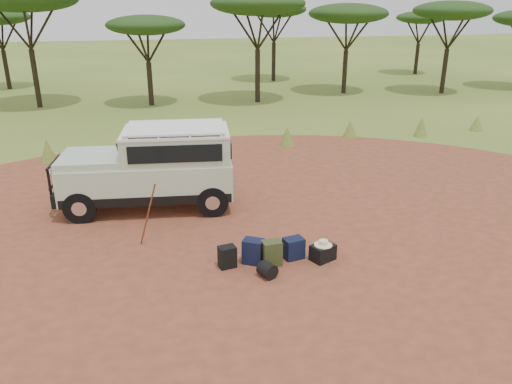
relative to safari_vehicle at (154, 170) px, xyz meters
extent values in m
plane|color=#507128|center=(2.40, -3.11, -1.11)|extent=(140.00, 140.00, 0.00)
cylinder|color=#974A31|center=(2.40, -3.11, -1.11)|extent=(23.00, 23.00, 0.01)
cone|color=#507128|center=(-3.60, 5.19, -0.69)|extent=(0.60, 0.60, 0.85)
cone|color=#507128|center=(-0.60, 6.09, -0.76)|extent=(0.60, 0.60, 0.70)
cone|color=#507128|center=(2.40, 5.69, -0.66)|extent=(0.60, 0.60, 0.90)
cone|color=#507128|center=(5.40, 5.29, -0.71)|extent=(0.60, 0.60, 0.80)
cone|color=#507128|center=(8.40, 5.99, -0.74)|extent=(0.60, 0.60, 0.75)
cone|color=#507128|center=(11.40, 5.39, -0.69)|extent=(0.60, 0.60, 0.85)
cone|color=#507128|center=(14.40, 5.79, -0.76)|extent=(0.60, 0.60, 0.70)
cylinder|color=black|center=(-5.60, 15.89, 0.42)|extent=(0.28, 0.28, 3.06)
cylinder|color=black|center=(0.40, 15.09, 0.06)|extent=(0.28, 0.28, 2.34)
ellipsoid|color=#1C3D16|center=(0.40, 15.09, 3.15)|extent=(4.20, 4.20, 1.05)
cylinder|color=black|center=(6.40, 14.69, 0.35)|extent=(0.28, 0.28, 2.93)
ellipsoid|color=#1C3D16|center=(6.40, 14.69, 4.22)|extent=(5.20, 5.20, 1.30)
cylinder|color=black|center=(12.40, 16.39, 0.19)|extent=(0.28, 0.28, 2.61)
ellipsoid|color=#1C3D16|center=(12.40, 16.39, 3.64)|extent=(4.80, 4.80, 1.20)
cylinder|color=black|center=(18.40, 14.89, 0.24)|extent=(0.28, 0.28, 2.70)
ellipsoid|color=#1C3D16|center=(18.40, 14.89, 3.81)|extent=(4.60, 4.60, 1.15)
cylinder|color=black|center=(-8.60, 22.89, 0.13)|extent=(0.28, 0.28, 2.48)
cylinder|color=black|center=(9.40, 22.39, 0.24)|extent=(0.28, 0.28, 2.70)
ellipsoid|color=#1C3D16|center=(9.40, 22.39, 3.81)|extent=(4.50, 4.50, 1.12)
cylinder|color=black|center=(21.40, 23.39, 0.06)|extent=(0.28, 0.28, 2.34)
ellipsoid|color=#1C3D16|center=(21.40, 23.39, 3.15)|extent=(3.80, 3.80, 0.95)
cube|color=beige|center=(-0.16, 0.02, -0.21)|extent=(4.73, 2.36, 0.96)
cube|color=black|center=(-0.16, 0.02, -0.57)|extent=(4.65, 2.39, 0.24)
cube|color=beige|center=(0.65, -0.07, 0.65)|extent=(3.00, 2.10, 0.76)
cube|color=white|center=(0.65, -0.07, 1.06)|extent=(3.01, 2.13, 0.06)
cube|color=white|center=(0.65, -0.07, 1.17)|extent=(2.77, 2.00, 0.05)
cube|color=beige|center=(-1.59, 0.17, 0.38)|extent=(1.86, 1.93, 0.20)
cube|color=black|center=(-0.73, 0.08, 0.69)|extent=(0.34, 1.55, 0.53)
cube|color=black|center=(0.55, -0.98, 0.69)|extent=(2.39, 0.30, 0.46)
cube|color=black|center=(0.75, 0.84, 0.69)|extent=(2.39, 0.30, 0.46)
cube|color=black|center=(2.08, -0.23, 0.65)|extent=(0.21, 1.50, 0.42)
cube|color=black|center=(-2.48, 0.27, -0.50)|extent=(0.34, 1.84, 0.34)
cylinder|color=black|center=(-2.60, 0.29, 0.31)|extent=(0.21, 1.31, 0.07)
cylinder|color=black|center=(-2.60, 0.29, -0.23)|extent=(0.21, 1.31, 0.07)
cylinder|color=silver|center=(-2.65, 0.01, 0.10)|extent=(0.09, 0.23, 0.22)
cylinder|color=silver|center=(-2.59, 0.57, 0.10)|extent=(0.09, 0.23, 0.22)
cube|color=white|center=(-2.56, 0.28, -0.38)|extent=(0.09, 0.43, 0.12)
cylinder|color=black|center=(-0.55, 0.95, 0.58)|extent=(0.09, 0.09, 0.84)
cylinder|color=black|center=(-1.96, -0.61, -0.69)|extent=(0.88, 0.37, 0.85)
cylinder|color=black|center=(-1.78, 1.01, -0.69)|extent=(0.88, 0.37, 0.85)
cylinder|color=black|center=(1.47, -0.98, -0.69)|extent=(0.88, 0.37, 0.85)
cylinder|color=black|center=(1.64, 0.64, -0.69)|extent=(0.88, 0.37, 0.85)
cylinder|color=brown|center=(-0.24, -2.37, -0.33)|extent=(0.49, 0.23, 1.57)
cube|color=black|center=(1.37, -3.83, -0.86)|extent=(0.41, 0.33, 0.50)
cube|color=#101A32|center=(1.96, -3.78, -0.83)|extent=(0.53, 0.49, 0.57)
cube|color=#37441F|center=(2.33, -3.95, -0.82)|extent=(0.44, 0.33, 0.57)
cube|color=#101A32|center=(2.89, -3.76, -0.87)|extent=(0.49, 0.41, 0.49)
cube|color=black|center=(3.51, -3.99, -0.93)|extent=(0.63, 0.55, 0.37)
cylinder|color=black|center=(2.11, -4.43, -0.94)|extent=(0.45, 0.45, 0.33)
cylinder|color=beige|center=(3.51, -3.99, -0.73)|extent=(0.41, 0.41, 0.02)
cylinder|color=beige|center=(3.51, -3.99, -0.68)|extent=(0.20, 0.20, 0.10)
camera|label=1|loc=(-0.19, -13.32, 4.33)|focal=35.00mm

